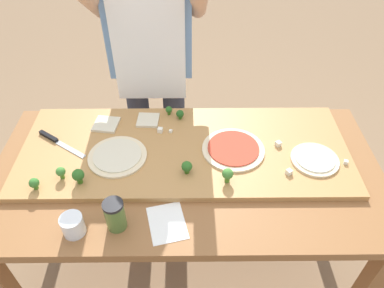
# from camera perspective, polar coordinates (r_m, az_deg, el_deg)

# --- Properties ---
(ground_plane) EXTENTS (8.00, 8.00, 0.00)m
(ground_plane) POSITION_cam_1_polar(r_m,az_deg,el_deg) (2.15, -0.59, -18.06)
(ground_plane) COLOR #896B4C
(prep_table) EXTENTS (1.64, 0.81, 0.77)m
(prep_table) POSITION_cam_1_polar(r_m,az_deg,el_deg) (1.60, -0.76, -6.41)
(prep_table) COLOR brown
(prep_table) RESTS_ON ground
(cutting_board) EXTENTS (1.42, 0.56, 0.03)m
(cutting_board) POSITION_cam_1_polar(r_m,az_deg,el_deg) (1.59, -1.16, -0.88)
(cutting_board) COLOR #B27F47
(cutting_board) RESTS_ON prep_table
(chefs_knife) EXTENTS (0.24, 0.17, 0.02)m
(chefs_knife) POSITION_cam_1_polar(r_m,az_deg,el_deg) (1.72, -20.67, 0.54)
(chefs_knife) COLOR #B7BABF
(chefs_knife) RESTS_ON cutting_board
(pizza_whole_white_garlic) EXTENTS (0.20, 0.20, 0.02)m
(pizza_whole_white_garlic) POSITION_cam_1_polar(r_m,az_deg,el_deg) (1.60, 18.74, -2.27)
(pizza_whole_white_garlic) COLOR beige
(pizza_whole_white_garlic) RESTS_ON cutting_board
(pizza_whole_cheese_artichoke) EXTENTS (0.25, 0.25, 0.02)m
(pizza_whole_cheese_artichoke) POSITION_cam_1_polar(r_m,az_deg,el_deg) (1.56, -11.64, -1.86)
(pizza_whole_cheese_artichoke) COLOR beige
(pizza_whole_cheese_artichoke) RESTS_ON cutting_board
(pizza_whole_tomato_red) EXTENTS (0.27, 0.27, 0.02)m
(pizza_whole_tomato_red) POSITION_cam_1_polar(r_m,az_deg,el_deg) (1.57, 6.51, -0.78)
(pizza_whole_tomato_red) COLOR beige
(pizza_whole_tomato_red) RESTS_ON cutting_board
(pizza_slice_near_right) EXTENTS (0.12, 0.12, 0.01)m
(pizza_slice_near_right) POSITION_cam_1_polar(r_m,az_deg,el_deg) (1.74, -13.35, 3.04)
(pizza_slice_near_right) COLOR beige
(pizza_slice_near_right) RESTS_ON cutting_board
(pizza_slice_far_left) EXTENTS (0.11, 0.11, 0.01)m
(pizza_slice_far_left) POSITION_cam_1_polar(r_m,az_deg,el_deg) (1.72, -6.93, 3.74)
(pizza_slice_far_left) COLOR beige
(pizza_slice_far_left) RESTS_ON cutting_board
(broccoli_floret_front_mid) EXTENTS (0.04, 0.04, 0.05)m
(broccoli_floret_front_mid) POSITION_cam_1_polar(r_m,az_deg,el_deg) (1.52, -23.56, -5.67)
(broccoli_floret_front_mid) COLOR #3F7220
(broccoli_floret_front_mid) RESTS_ON cutting_board
(broccoli_floret_center_left) EXTENTS (0.04, 0.04, 0.07)m
(broccoli_floret_center_left) POSITION_cam_1_polar(r_m,az_deg,el_deg) (1.42, 5.62, -4.77)
(broccoli_floret_center_left) COLOR #487A23
(broccoli_floret_center_left) RESTS_ON cutting_board
(broccoli_floret_front_right) EXTENTS (0.04, 0.04, 0.06)m
(broccoli_floret_front_right) POSITION_cam_1_polar(r_m,az_deg,el_deg) (1.45, -0.71, -3.60)
(broccoli_floret_front_right) COLOR #366618
(broccoli_floret_front_right) RESTS_ON cutting_board
(broccoli_floret_center_right) EXTENTS (0.04, 0.04, 0.06)m
(broccoli_floret_center_right) POSITION_cam_1_polar(r_m,az_deg,el_deg) (1.52, -19.93, -4.17)
(broccoli_floret_center_right) COLOR #487A23
(broccoli_floret_center_right) RESTS_ON cutting_board
(broccoli_floret_front_left) EXTENTS (0.03, 0.03, 0.04)m
(broccoli_floret_front_left) POSITION_cam_1_polar(r_m,az_deg,el_deg) (1.74, -3.66, 5.37)
(broccoli_floret_front_left) COLOR #366618
(broccoli_floret_front_left) RESTS_ON cutting_board
(broccoli_floret_back_mid) EXTENTS (0.04, 0.04, 0.05)m
(broccoli_floret_back_mid) POSITION_cam_1_polar(r_m,az_deg,el_deg) (1.72, -1.90, 4.72)
(broccoli_floret_back_mid) COLOR #2C5915
(broccoli_floret_back_mid) RESTS_ON cutting_board
(broccoli_floret_back_right) EXTENTS (0.05, 0.05, 0.07)m
(broccoli_floret_back_right) POSITION_cam_1_polar(r_m,az_deg,el_deg) (1.48, -17.44, -4.74)
(broccoli_floret_back_right) COLOR #366618
(broccoli_floret_back_right) RESTS_ON cutting_board
(cheese_crumble_a) EXTENTS (0.02, 0.02, 0.02)m
(cheese_crumble_a) POSITION_cam_1_polar(r_m,az_deg,el_deg) (1.63, 23.07, -2.72)
(cheese_crumble_a) COLOR white
(cheese_crumble_a) RESTS_ON cutting_board
(cheese_crumble_b) EXTENTS (0.03, 0.03, 0.02)m
(cheese_crumble_b) POSITION_cam_1_polar(r_m,az_deg,el_deg) (1.66, -5.04, 2.19)
(cheese_crumble_b) COLOR white
(cheese_crumble_b) RESTS_ON cutting_board
(cheese_crumble_c) EXTENTS (0.02, 0.02, 0.01)m
(cheese_crumble_c) POSITION_cam_1_polar(r_m,az_deg,el_deg) (1.65, -3.38, 2.03)
(cheese_crumble_c) COLOR white
(cheese_crumble_c) RESTS_ON cutting_board
(cheese_crumble_d) EXTENTS (0.03, 0.03, 0.02)m
(cheese_crumble_d) POSITION_cam_1_polar(r_m,az_deg,el_deg) (1.52, 15.01, -4.27)
(cheese_crumble_d) COLOR silver
(cheese_crumble_d) RESTS_ON cutting_board
(cheese_crumble_e) EXTENTS (0.03, 0.03, 0.02)m
(cheese_crumble_e) POSITION_cam_1_polar(r_m,az_deg,el_deg) (1.63, 13.41, 0.04)
(cheese_crumble_e) COLOR silver
(cheese_crumble_e) RESTS_ON cutting_board
(flour_cup) EXTENTS (0.08, 0.08, 0.08)m
(flour_cup) POSITION_cam_1_polar(r_m,az_deg,el_deg) (1.37, -18.18, -12.14)
(flour_cup) COLOR white
(flour_cup) RESTS_ON prep_table
(sauce_jar) EXTENTS (0.07, 0.07, 0.13)m
(sauce_jar) POSITION_cam_1_polar(r_m,az_deg,el_deg) (1.33, -12.01, -10.85)
(sauce_jar) COLOR #517033
(sauce_jar) RESTS_ON prep_table
(recipe_note) EXTENTS (0.17, 0.19, 0.00)m
(recipe_note) POSITION_cam_1_polar(r_m,az_deg,el_deg) (1.36, -3.94, -12.25)
(recipe_note) COLOR white
(recipe_note) RESTS_ON prep_table
(cook_center) EXTENTS (0.54, 0.39, 1.67)m
(cook_center) POSITION_cam_1_polar(r_m,az_deg,el_deg) (1.86, -6.42, 14.25)
(cook_center) COLOR #333847
(cook_center) RESTS_ON ground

